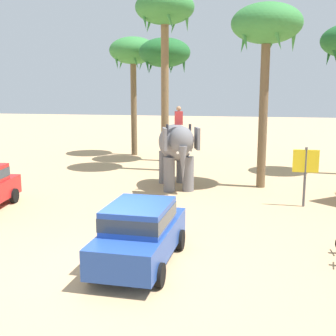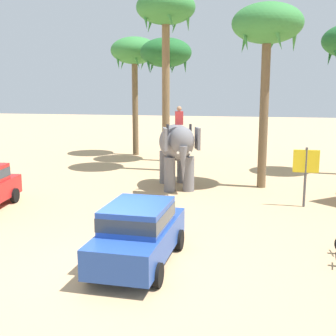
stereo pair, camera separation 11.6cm
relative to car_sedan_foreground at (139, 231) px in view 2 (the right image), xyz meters
The scene contains 8 objects.
ground_plane 1.08m from the car_sedan_foreground, 152.62° to the right, with size 120.00×120.00×0.00m, color tan.
car_sedan_foreground is the anchor object (origin of this frame).
elephant_with_mahout 9.28m from the car_sedan_foreground, 93.67° to the left, with size 2.60×4.01×3.88m.
palm_tree_behind_elephant 15.60m from the car_sedan_foreground, 98.42° to the left, with size 3.20×3.20×9.82m.
palm_tree_left_of_road 17.84m from the car_sedan_foreground, 99.02° to the left, with size 3.20×3.20×7.70m.
palm_tree_far_back 20.33m from the car_sedan_foreground, 105.59° to the left, with size 3.20×3.20×8.02m.
palm_tree_leaning_seaward 12.42m from the car_sedan_foreground, 71.80° to the left, with size 3.20×3.20×8.43m.
signboard_yellow 8.56m from the car_sedan_foreground, 54.23° to the left, with size 1.00×0.10×2.40m.
Camera 2 is at (3.49, -10.75, 4.77)m, focal length 47.38 mm.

